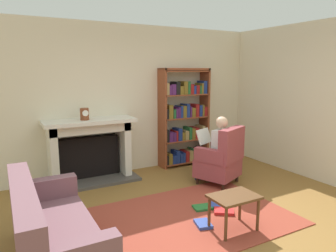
% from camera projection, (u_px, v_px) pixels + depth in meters
% --- Properties ---
extents(ground, '(14.00, 14.00, 0.00)m').
position_uv_depth(ground, '(208.00, 226.00, 3.78)').
color(ground, olive).
extents(back_wall, '(5.60, 0.10, 2.70)m').
position_uv_depth(back_wall, '(128.00, 99.00, 5.74)').
color(back_wall, beige).
rests_on(back_wall, ground).
extents(side_wall_right, '(0.10, 5.20, 2.70)m').
position_uv_depth(side_wall_right, '(284.00, 99.00, 5.87)').
color(side_wall_right, beige).
rests_on(side_wall_right, ground).
extents(area_rug, '(2.40, 1.80, 0.01)m').
position_uv_depth(area_rug, '(194.00, 216.00, 4.04)').
color(area_rug, '#993C2C').
rests_on(area_rug, ground).
extents(fireplace, '(1.53, 0.64, 1.08)m').
position_uv_depth(fireplace, '(90.00, 148.00, 5.28)').
color(fireplace, '#4C4742').
rests_on(fireplace, ground).
extents(mantel_clock, '(0.14, 0.14, 0.19)m').
position_uv_depth(mantel_clock, '(85.00, 114.00, 5.04)').
color(mantel_clock, brown).
rests_on(mantel_clock, fireplace).
extents(bookshelf, '(1.02, 0.32, 1.92)m').
position_uv_depth(bookshelf, '(184.00, 118.00, 6.14)').
color(bookshelf, brown).
rests_on(bookshelf, ground).
extents(armchair_reading, '(0.84, 0.83, 0.97)m').
position_uv_depth(armchair_reading, '(222.00, 159.00, 5.15)').
color(armchair_reading, '#331E14').
rests_on(armchair_reading, ground).
extents(seated_reader, '(0.51, 0.60, 1.14)m').
position_uv_depth(seated_reader, '(216.00, 147.00, 5.18)').
color(seated_reader, silver).
rests_on(seated_reader, ground).
extents(sofa_floral, '(0.72, 1.70, 0.85)m').
position_uv_depth(sofa_floral, '(51.00, 236.00, 2.94)').
color(sofa_floral, '#754E58').
rests_on(sofa_floral, ground).
extents(side_table, '(0.56, 0.39, 0.44)m').
position_uv_depth(side_table, '(234.00, 201.00, 3.62)').
color(side_table, brown).
rests_on(side_table, ground).
extents(scattered_books, '(0.75, 0.65, 0.04)m').
position_uv_depth(scattered_books, '(212.00, 212.00, 4.10)').
color(scattered_books, red).
rests_on(scattered_books, area_rug).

